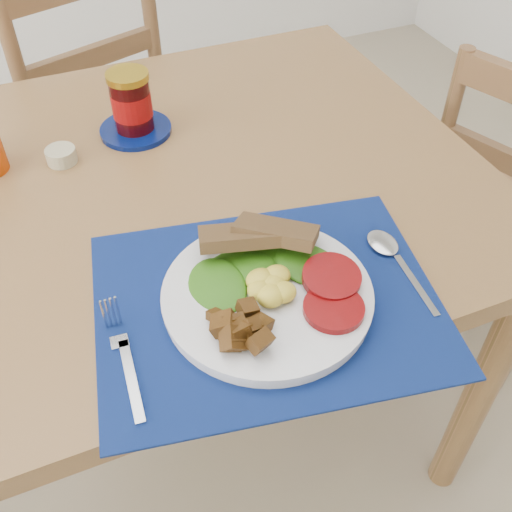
{
  "coord_description": "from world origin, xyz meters",
  "views": [
    {
      "loc": [
        -0.02,
        -0.62,
        1.38
      ],
      "look_at": [
        0.2,
        -0.09,
        0.8
      ],
      "focal_mm": 42.0,
      "sensor_mm": 36.0,
      "label": 1
    }
  ],
  "objects": [
    {
      "name": "ground",
      "position": [
        0.0,
        0.0,
        0.0
      ],
      "size": [
        4.0,
        4.0,
        0.0
      ],
      "primitive_type": "plane",
      "color": "tan",
      "rests_on": "ground"
    },
    {
      "name": "table",
      "position": [
        0.0,
        0.2,
        0.67
      ],
      "size": [
        1.4,
        0.9,
        0.75
      ],
      "color": "brown",
      "rests_on": "ground"
    },
    {
      "name": "chair_far",
      "position": [
        0.1,
        0.89,
        0.57
      ],
      "size": [
        0.52,
        0.51,
        1.12
      ],
      "rotation": [
        0.0,
        0.0,
        3.47
      ],
      "color": "brown",
      "rests_on": "ground"
    },
    {
      "name": "placemat",
      "position": [
        0.2,
        -0.13,
        0.75
      ],
      "size": [
        0.52,
        0.44,
        0.0
      ],
      "primitive_type": "cube",
      "rotation": [
        0.0,
        0.0,
        -0.17
      ],
      "color": "black",
      "rests_on": "table"
    },
    {
      "name": "breakfast_plate",
      "position": [
        0.2,
        -0.13,
        0.77
      ],
      "size": [
        0.28,
        0.28,
        0.07
      ],
      "rotation": [
        0.0,
        0.0,
        -0.42
      ],
      "color": "silver",
      "rests_on": "placemat"
    },
    {
      "name": "fork",
      "position": [
        -0.0,
        -0.14,
        0.76
      ],
      "size": [
        0.03,
        0.18,
        0.0
      ],
      "rotation": [
        0.0,
        0.0,
        -0.07
      ],
      "color": "#B2B5BA",
      "rests_on": "placemat"
    },
    {
      "name": "spoon",
      "position": [
        0.41,
        -0.12,
        0.76
      ],
      "size": [
        0.04,
        0.18,
        0.01
      ],
      "rotation": [
        0.0,
        0.0,
        -0.1
      ],
      "color": "#B2B5BA",
      "rests_on": "placemat"
    },
    {
      "name": "ramekin",
      "position": [
        -0.0,
        0.32,
        0.76
      ],
      "size": [
        0.05,
        0.05,
        0.03
      ],
      "primitive_type": "cylinder",
      "color": "tan",
      "rests_on": "table"
    },
    {
      "name": "jam_on_saucer",
      "position": [
        0.14,
        0.36,
        0.8
      ],
      "size": [
        0.13,
        0.13,
        0.12
      ],
      "color": "#04124E",
      "rests_on": "table"
    }
  ]
}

